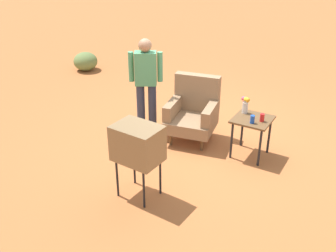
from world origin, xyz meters
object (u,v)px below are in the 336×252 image
Objects in this scene: armchair at (193,111)px; soda_can_red at (262,118)px; tv_on_stand at (138,144)px; flower_vase at (245,104)px; soda_can_blue at (252,119)px; person_standing at (146,80)px; side_table at (252,124)px.

soda_can_red is at bearing -4.47° from armchair.
armchair reaches higher than tv_on_stand.
flower_vase is (0.73, 1.87, 0.01)m from tv_on_stand.
soda_can_blue is 0.46× the size of flower_vase.
person_standing reaches higher than soda_can_blue.
flower_vase is (-0.18, 0.13, 0.24)m from side_table.
side_table is 2.42× the size of flower_vase.
armchair is 1.22m from soda_can_red.
armchair is 1.03× the size of tv_on_stand.
side_table is (1.05, -0.07, 0.05)m from armchair.
flower_vase is (-0.33, 0.16, 0.09)m from soda_can_red.
tv_on_stand is (0.14, -1.81, 0.28)m from armchair.
soda_can_red is 0.37m from flower_vase.
tv_on_stand is 8.44× the size of soda_can_red.
person_standing is 1.93m from soda_can_blue.
person_standing is at bearing -169.50° from armchair.
soda_can_blue is (0.04, -0.15, 0.16)m from side_table.
soda_can_red is at bearing 50.27° from soda_can_blue.
side_table is 5.26× the size of soda_can_red.
side_table is 1.98m from tv_on_stand.
person_standing is 1.71m from flower_vase.
side_table is at bearing 105.90° from soda_can_blue.
armchair is at bearing 94.30° from tv_on_stand.
armchair is at bearing 168.52° from soda_can_blue.
side_table is 0.39× the size of person_standing.
tv_on_stand is at bearing -59.75° from person_standing.
tv_on_stand is 8.44× the size of soda_can_blue.
tv_on_stand is at bearing -121.68° from soda_can_red.
person_standing is at bearing -177.43° from side_table.
flower_vase reaches higher than soda_can_red.
soda_can_blue is at bearing -51.66° from flower_vase.
armchair is at bearing -175.91° from flower_vase.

